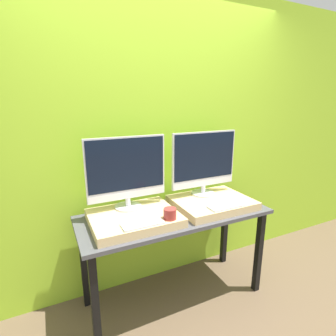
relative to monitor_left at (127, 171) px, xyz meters
The scene contains 10 objects.
ground_plane 1.28m from the monitor_left, 50.98° to the right, with size 12.00×12.00×0.00m, color brown.
wall_back 0.45m from the monitor_left, 35.07° to the left, with size 8.00×0.04×2.60m.
workbench 0.59m from the monitor_left, 20.15° to the right, with size 1.53×0.60×0.79m.
wooden_riser_left 0.36m from the monitor_left, 90.00° to the right, with size 0.63×0.51×0.07m.
monitor_left is the anchor object (origin of this frame).
keyboard_left 0.43m from the monitor_left, 90.00° to the right, with size 0.29×0.11×0.01m.
mug 0.46m from the monitor_left, 57.87° to the right, with size 0.09×0.09×0.08m.
wooden_riser_right 0.78m from the monitor_left, 11.26° to the right, with size 0.63×0.51×0.07m.
monitor_right 0.69m from the monitor_left, ahead, with size 0.61×0.21×0.56m.
keyboard_right 0.82m from the monitor_left, 25.13° to the right, with size 0.29×0.11×0.01m.
Camera 1 is at (-0.89, -1.42, 1.68)m, focal length 28.00 mm.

